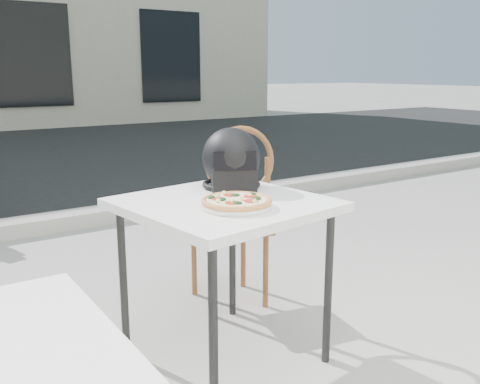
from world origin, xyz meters
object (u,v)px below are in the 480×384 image
pizza (236,201)px  helmet (231,161)px  plate (237,206)px  cafe_table_main (224,215)px  cafe_chair_main (234,208)px

pizza → helmet: (0.19, 0.33, 0.10)m
plate → helmet: size_ratio=0.83×
cafe_table_main → pizza: pizza is taller
helmet → cafe_chair_main: 0.43m
cafe_table_main → cafe_chair_main: (0.34, 0.45, -0.11)m
cafe_table_main → helmet: (0.16, 0.20, 0.19)m
pizza → cafe_chair_main: bearing=58.1°
helmet → cafe_chair_main: helmet is taller
cafe_table_main → helmet: helmet is taller
plate → helmet: bearing=60.4°
helmet → pizza: bearing=-95.1°
cafe_chair_main → helmet: bearing=65.8°
cafe_table_main → pizza: size_ratio=2.73×
pizza → cafe_chair_main: size_ratio=0.32×
cafe_table_main → cafe_chair_main: bearing=53.0°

